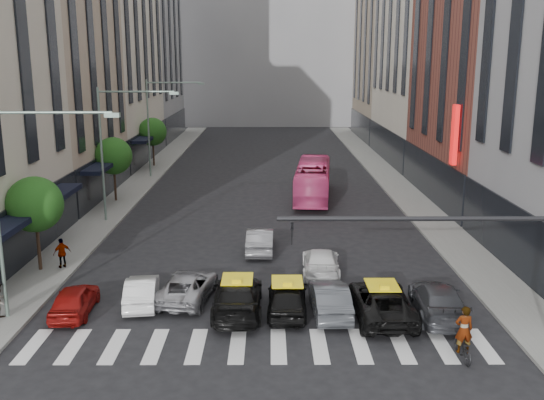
{
  "coord_description": "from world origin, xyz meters",
  "views": [
    {
      "loc": [
        0.27,
        -20.22,
        10.91
      ],
      "look_at": [
        0.38,
        9.48,
        4.0
      ],
      "focal_mm": 40.0,
      "sensor_mm": 36.0,
      "label": 1
    }
  ],
  "objects_px": {
    "streetlamp_mid": "(115,137)",
    "car_white_front": "(142,291)",
    "bus": "(313,180)",
    "streetlamp_near": "(17,185)",
    "streetlamp_far": "(158,115)",
    "taxi_center": "(287,298)",
    "taxi_left": "(238,296)",
    "car_red": "(74,300)",
    "motorcycle": "(463,347)",
    "pedestrian_far": "(62,253)"
  },
  "relations": [
    {
      "from": "streetlamp_near",
      "to": "motorcycle",
      "type": "distance_m",
      "value": 18.65
    },
    {
      "from": "streetlamp_far",
      "to": "pedestrian_far",
      "type": "distance_m",
      "value": 26.2
    },
    {
      "from": "car_red",
      "to": "bus",
      "type": "xyz_separation_m",
      "value": [
        12.0,
        22.56,
        0.85
      ]
    },
    {
      "from": "streetlamp_mid",
      "to": "car_white_front",
      "type": "height_order",
      "value": "streetlamp_mid"
    },
    {
      "from": "streetlamp_near",
      "to": "car_white_front",
      "type": "distance_m",
      "value": 7.1
    },
    {
      "from": "bus",
      "to": "car_white_front",
      "type": "bearing_deg",
      "value": 72.55
    },
    {
      "from": "taxi_left",
      "to": "taxi_center",
      "type": "xyz_separation_m",
      "value": [
        2.18,
        -0.09,
        -0.05
      ]
    },
    {
      "from": "streetlamp_mid",
      "to": "motorcycle",
      "type": "xyz_separation_m",
      "value": [
        17.49,
        -19.54,
        -5.43
      ]
    },
    {
      "from": "taxi_center",
      "to": "bus",
      "type": "distance_m",
      "value": 22.68
    },
    {
      "from": "streetlamp_mid",
      "to": "taxi_center",
      "type": "distance_m",
      "value": 19.62
    },
    {
      "from": "car_white_front",
      "to": "bus",
      "type": "distance_m",
      "value": 23.43
    },
    {
      "from": "streetlamp_near",
      "to": "taxi_left",
      "type": "height_order",
      "value": "streetlamp_near"
    },
    {
      "from": "streetlamp_far",
      "to": "taxi_left",
      "type": "xyz_separation_m",
      "value": [
        8.89,
        -31.26,
        -5.13
      ]
    },
    {
      "from": "streetlamp_far",
      "to": "taxi_left",
      "type": "bearing_deg",
      "value": -74.13
    },
    {
      "from": "motorcycle",
      "to": "pedestrian_far",
      "type": "distance_m",
      "value": 20.64
    },
    {
      "from": "streetlamp_mid",
      "to": "bus",
      "type": "relative_size",
      "value": 0.83
    },
    {
      "from": "car_red",
      "to": "bus",
      "type": "height_order",
      "value": "bus"
    },
    {
      "from": "streetlamp_near",
      "to": "taxi_left",
      "type": "distance_m",
      "value": 10.29
    },
    {
      "from": "taxi_center",
      "to": "car_red",
      "type": "bearing_deg",
      "value": 2.13
    },
    {
      "from": "pedestrian_far",
      "to": "taxi_left",
      "type": "bearing_deg",
      "value": 109.73
    },
    {
      "from": "streetlamp_near",
      "to": "pedestrian_far",
      "type": "relative_size",
      "value": 5.63
    },
    {
      "from": "streetlamp_far",
      "to": "car_white_front",
      "type": "height_order",
      "value": "streetlamp_far"
    },
    {
      "from": "streetlamp_far",
      "to": "streetlamp_mid",
      "type": "bearing_deg",
      "value": -90.0
    },
    {
      "from": "bus",
      "to": "streetlamp_near",
      "type": "bearing_deg",
      "value": 65.19
    },
    {
      "from": "taxi_left",
      "to": "motorcycle",
      "type": "height_order",
      "value": "taxi_left"
    },
    {
      "from": "bus",
      "to": "motorcycle",
      "type": "relative_size",
      "value": 6.01
    },
    {
      "from": "streetlamp_far",
      "to": "car_red",
      "type": "relative_size",
      "value": 2.33
    },
    {
      "from": "motorcycle",
      "to": "streetlamp_mid",
      "type": "bearing_deg",
      "value": -49.44
    },
    {
      "from": "streetlamp_mid",
      "to": "taxi_center",
      "type": "height_order",
      "value": "streetlamp_mid"
    },
    {
      "from": "taxi_left",
      "to": "pedestrian_far",
      "type": "bearing_deg",
      "value": -30.93
    },
    {
      "from": "taxi_center",
      "to": "streetlamp_mid",
      "type": "bearing_deg",
      "value": -52.38
    },
    {
      "from": "streetlamp_near",
      "to": "taxi_center",
      "type": "height_order",
      "value": "streetlamp_near"
    },
    {
      "from": "taxi_left",
      "to": "taxi_center",
      "type": "relative_size",
      "value": 1.25
    },
    {
      "from": "streetlamp_far",
      "to": "car_white_front",
      "type": "relative_size",
      "value": 2.3
    },
    {
      "from": "taxi_center",
      "to": "bus",
      "type": "bearing_deg",
      "value": -95.0
    },
    {
      "from": "taxi_left",
      "to": "taxi_center",
      "type": "distance_m",
      "value": 2.18
    },
    {
      "from": "pedestrian_far",
      "to": "bus",
      "type": "bearing_deg",
      "value": -170.66
    },
    {
      "from": "car_red",
      "to": "pedestrian_far",
      "type": "height_order",
      "value": "pedestrian_far"
    },
    {
      "from": "bus",
      "to": "streetlamp_far",
      "type": "bearing_deg",
      "value": -26.82
    },
    {
      "from": "taxi_left",
      "to": "pedestrian_far",
      "type": "distance_m",
      "value": 11.05
    },
    {
      "from": "car_white_front",
      "to": "pedestrian_far",
      "type": "xyz_separation_m",
      "value": [
        -5.14,
        4.62,
        0.3
      ]
    },
    {
      "from": "streetlamp_near",
      "to": "car_red",
      "type": "relative_size",
      "value": 2.33
    },
    {
      "from": "car_white_front",
      "to": "bus",
      "type": "bearing_deg",
      "value": -120.32
    },
    {
      "from": "streetlamp_near",
      "to": "car_white_front",
      "type": "xyz_separation_m",
      "value": [
        4.48,
        1.66,
        -5.26
      ]
    },
    {
      "from": "streetlamp_mid",
      "to": "streetlamp_far",
      "type": "height_order",
      "value": "same"
    },
    {
      "from": "streetlamp_near",
      "to": "taxi_center",
      "type": "bearing_deg",
      "value": 3.36
    },
    {
      "from": "car_white_front",
      "to": "pedestrian_far",
      "type": "distance_m",
      "value": 6.92
    },
    {
      "from": "streetlamp_mid",
      "to": "streetlamp_far",
      "type": "relative_size",
      "value": 1.0
    },
    {
      "from": "taxi_center",
      "to": "pedestrian_far",
      "type": "distance_m",
      "value": 13.01
    },
    {
      "from": "streetlamp_far",
      "to": "car_red",
      "type": "xyz_separation_m",
      "value": [
        1.76,
        -31.4,
        -5.25
      ]
    }
  ]
}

